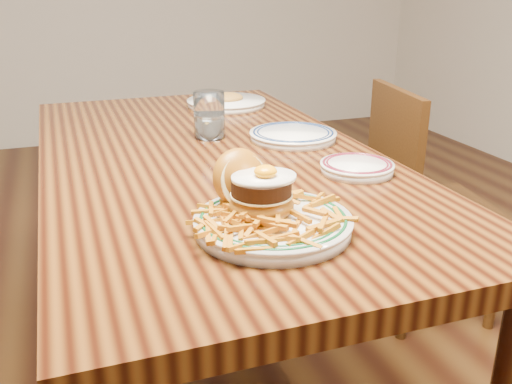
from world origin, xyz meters
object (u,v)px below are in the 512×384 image
object	(u,v)px
chair_right	(419,198)
side_plate	(357,167)
table	(211,185)
main_plate	(267,209)

from	to	relation	value
chair_right	side_plate	bearing A→B (deg)	49.79
table	main_plate	distance (m)	0.51
table	side_plate	xyz separation A→B (m)	(0.29, -0.26, 0.10)
chair_right	main_plate	distance (m)	1.12
chair_right	main_plate	bearing A→B (deg)	48.08
side_plate	table	bearing A→B (deg)	129.81
table	main_plate	bearing A→B (deg)	-92.97
table	chair_right	xyz separation A→B (m)	(0.80, 0.18, -0.21)
table	main_plate	xyz separation A→B (m)	(-0.03, -0.49, 0.13)
table	main_plate	size ratio (longest dim) A/B	5.21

